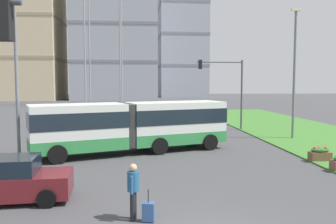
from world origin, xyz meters
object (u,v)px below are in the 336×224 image
at_px(rolling_suitcase, 148,212).
at_px(streetlight_median, 294,68).
at_px(streetlight_left, 16,66).
at_px(apartment_tower_westcentre, 115,29).
at_px(apartment_tower_centre, 182,23).
at_px(traffic_light_far_right, 227,82).
at_px(pedestrian_crossing, 133,188).
at_px(articulated_bus, 133,125).
at_px(apartment_tower_west, 25,1).
at_px(flower_planter_3, 320,154).
at_px(car_maroon_sedan, 5,180).

height_order(rolling_suitcase, streetlight_median, streetlight_median).
distance_m(streetlight_left, apartment_tower_westcentre, 75.80).
relative_size(rolling_suitcase, apartment_tower_centre, 0.02).
bearing_deg(rolling_suitcase, traffic_light_far_right, 69.53).
xyz_separation_m(pedestrian_crossing, rolling_suitcase, (0.45, -0.20, -0.69)).
relative_size(articulated_bus, apartment_tower_centre, 0.26).
bearing_deg(traffic_light_far_right, apartment_tower_west, 119.71).
relative_size(flower_planter_3, streetlight_left, 0.12).
height_order(traffic_light_far_right, apartment_tower_centre, apartment_tower_centre).
xyz_separation_m(articulated_bus, traffic_light_far_right, (8.24, 9.71, 2.63)).
xyz_separation_m(articulated_bus, streetlight_median, (11.87, 4.20, 3.61)).
bearing_deg(apartment_tower_centre, articulated_bus, -99.04).
distance_m(traffic_light_far_right, streetlight_left, 18.10).
distance_m(pedestrian_crossing, traffic_light_far_right, 22.08).
xyz_separation_m(streetlight_left, apartment_tower_centre, (20.55, 90.38, 17.68)).
xyz_separation_m(apartment_tower_west, apartment_tower_centre, (42.05, 16.45, -2.08)).
relative_size(car_maroon_sedan, flower_planter_3, 4.11).
height_order(pedestrian_crossing, traffic_light_far_right, traffic_light_far_right).
xyz_separation_m(streetlight_left, streetlight_median, (18.19, 5.21, 0.16)).
relative_size(streetlight_left, apartment_tower_centre, 0.20).
xyz_separation_m(rolling_suitcase, traffic_light_far_right, (7.65, 20.48, 3.97)).
xyz_separation_m(pedestrian_crossing, traffic_light_far_right, (8.10, 20.28, 3.28)).
bearing_deg(traffic_light_far_right, pedestrian_crossing, -111.76).
bearing_deg(traffic_light_far_right, apartment_tower_centre, 85.70).
xyz_separation_m(pedestrian_crossing, apartment_tower_west, (-27.97, 83.49, 23.86)).
relative_size(flower_planter_3, traffic_light_far_right, 0.18).
distance_m(streetlight_left, streetlight_median, 18.92).
distance_m(pedestrian_crossing, apartment_tower_westcentre, 86.13).
height_order(apartment_tower_west, apartment_tower_westcentre, apartment_tower_west).
distance_m(flower_planter_3, streetlight_left, 17.11).
xyz_separation_m(rolling_suitcase, streetlight_left, (-6.92, 9.76, 4.79)).
bearing_deg(car_maroon_sedan, streetlight_median, 38.03).
bearing_deg(traffic_light_far_right, car_maroon_sedan, -124.70).
bearing_deg(flower_planter_3, streetlight_left, 171.84).
bearing_deg(streetlight_median, rolling_suitcase, -126.98).
bearing_deg(apartment_tower_centre, rolling_suitcase, -97.75).
distance_m(car_maroon_sedan, apartment_tower_westcentre, 83.98).
distance_m(streetlight_left, apartment_tower_centre, 94.36).
relative_size(pedestrian_crossing, flower_planter_3, 1.58).
bearing_deg(flower_planter_3, apartment_tower_west, 116.36).
distance_m(articulated_bus, apartment_tower_westcentre, 75.68).
bearing_deg(streetlight_left, articulated_bus, 9.02).
bearing_deg(articulated_bus, streetlight_left, -170.98).
height_order(streetlight_left, apartment_tower_westcentre, apartment_tower_westcentre).
distance_m(flower_planter_3, apartment_tower_westcentre, 80.49).
height_order(streetlight_left, apartment_tower_centre, apartment_tower_centre).
relative_size(traffic_light_far_right, streetlight_left, 0.67).
xyz_separation_m(car_maroon_sedan, traffic_light_far_right, (12.60, 18.20, 3.53)).
distance_m(articulated_bus, streetlight_median, 13.10).
distance_m(flower_planter_3, traffic_light_far_right, 13.72).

